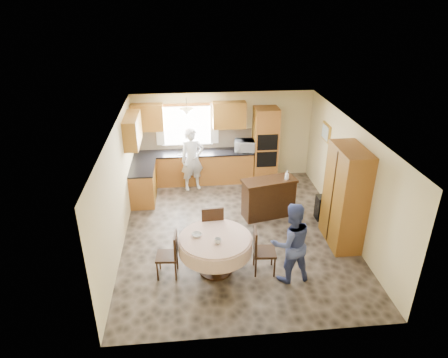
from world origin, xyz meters
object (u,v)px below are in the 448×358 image
sideboard (268,199)px  person_dining (291,243)px  chair_right (261,248)px  dining_table (215,245)px  oven_tower (265,145)px  chair_back (212,226)px  cupboard (345,197)px  person_sink (192,159)px  chair_left (171,253)px

sideboard → person_dining: person_dining is taller
chair_right → person_dining: person_dining is taller
chair_right → person_dining: size_ratio=0.60×
sideboard → dining_table: sideboard is taller
oven_tower → chair_back: bearing=-117.6°
cupboard → chair_right: size_ratio=2.26×
chair_back → oven_tower: bearing=-120.9°
dining_table → person_sink: person_sink is taller
chair_left → person_dining: bearing=86.6°
cupboard → chair_left: size_ratio=2.36×
sideboard → chair_left: chair_left is taller
chair_left → person_dining: 2.27m
oven_tower → cupboard: (1.07, -3.26, 0.03)m
person_sink → person_dining: bearing=-83.0°
cupboard → person_dining: size_ratio=1.36×
cupboard → person_dining: 1.82m
dining_table → person_sink: size_ratio=0.81×
oven_tower → chair_right: bearing=-101.8°
cupboard → person_dining: (-1.42, -1.10, -0.29)m
oven_tower → dining_table: bearing=-113.2°
dining_table → chair_back: size_ratio=1.29×
oven_tower → person_sink: (-2.06, -0.39, -0.19)m
person_sink → cupboard: bearing=-58.8°
oven_tower → sideboard: bearing=-98.0°
oven_tower → person_dining: (-0.35, -4.36, -0.25)m
oven_tower → chair_right: (-0.86, -4.10, -0.53)m
oven_tower → cupboard: size_ratio=0.97×
oven_tower → person_sink: size_ratio=1.22×
sideboard → chair_left: 3.05m
dining_table → chair_back: bearing=90.6°
dining_table → person_sink: (-0.33, 3.64, 0.24)m
chair_back → chair_left: bearing=37.7°
sideboard → person_sink: size_ratio=0.73×
oven_tower → chair_back: (-1.73, -3.31, -0.46)m
chair_right → person_sink: size_ratio=0.56×
chair_right → person_sink: (-1.20, 3.71, 0.33)m
chair_left → chair_right: bearing=92.8°
oven_tower → dining_table: size_ratio=1.51×
oven_tower → chair_back: size_ratio=1.95×
dining_table → person_dining: bearing=-13.5°
sideboard → dining_table: (-1.44, -2.00, 0.17)m
dining_table → person_dining: 1.42m
chair_left → person_sink: (0.52, 3.65, 0.35)m
cupboard → chair_back: cupboard is taller
person_dining → dining_table: bearing=-22.6°
cupboard → dining_table: bearing=-164.6°
cupboard → chair_left: bearing=-167.9°
oven_tower → cupboard: 3.43m
oven_tower → dining_table: oven_tower is taller
cupboard → chair_left: cupboard is taller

